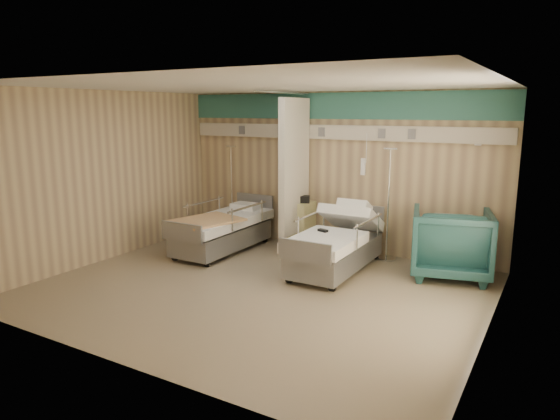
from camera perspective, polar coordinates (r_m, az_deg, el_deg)
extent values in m
cube|color=#86765C|center=(7.15, -2.41, -8.95)|extent=(6.00, 5.00, 0.00)
cube|color=tan|center=(8.98, 6.13, 4.39)|extent=(6.00, 0.04, 2.80)
cube|color=tan|center=(4.92, -18.38, -1.95)|extent=(6.00, 0.04, 2.80)
cube|color=tan|center=(8.77, -19.31, 3.64)|extent=(0.04, 5.00, 2.80)
cube|color=tan|center=(5.79, 23.41, -0.37)|extent=(0.04, 5.00, 2.80)
cube|color=silver|center=(6.72, -2.61, 14.06)|extent=(6.00, 5.00, 0.04)
cube|color=#31736A|center=(8.90, 6.23, 11.74)|extent=(6.00, 0.04, 0.45)
cube|color=beige|center=(8.88, 6.09, 8.84)|extent=(5.88, 0.08, 0.25)
cylinder|color=silver|center=(8.34, 0.51, 13.28)|extent=(0.03, 1.80, 0.03)
cube|color=beige|center=(8.70, 1.64, 4.95)|extent=(0.12, 0.90, 2.35)
cube|color=#D0C982|center=(9.12, 2.07, -1.67)|extent=(0.50, 0.48, 0.85)
imported|color=#1C4546|center=(7.93, 18.94, -3.57)|extent=(1.37, 1.39, 1.05)
cube|color=white|center=(7.78, 19.40, 0.31)|extent=(0.66, 0.62, 0.06)
cylinder|color=silver|center=(8.68, 12.00, -5.41)|extent=(0.34, 0.34, 0.03)
cylinder|color=silver|center=(8.46, 12.26, 0.55)|extent=(0.03, 0.03, 1.86)
cylinder|color=silver|center=(8.34, 12.53, 6.85)|extent=(0.22, 0.03, 0.03)
cylinder|color=silver|center=(10.07, -5.44, -2.87)|extent=(0.32, 0.32, 0.03)
cylinder|color=silver|center=(9.89, -5.54, 2.08)|extent=(0.03, 0.03, 1.79)
cylinder|color=silver|center=(9.79, -5.64, 7.24)|extent=(0.21, 0.03, 0.03)
cube|color=black|center=(7.76, 4.92, -2.34)|extent=(0.18, 0.12, 0.04)
cube|color=tan|center=(8.51, -8.41, -1.19)|extent=(1.12, 1.28, 0.04)
cube|color=black|center=(8.93, 2.66, 1.24)|extent=(0.27, 0.23, 0.13)
cylinder|color=white|center=(9.14, 1.09, 1.52)|extent=(0.12, 0.12, 0.14)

